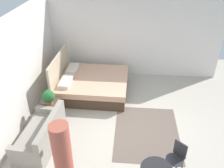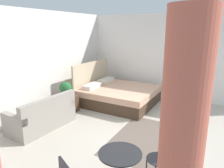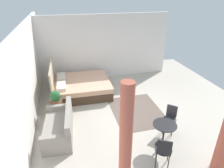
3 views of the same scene
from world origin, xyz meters
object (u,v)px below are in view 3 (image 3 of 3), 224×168
Objects in this scene: cafe_chair_near_window at (171,116)px; vase at (55,98)px; bed at (80,86)px; cafe_chair_near_couch at (164,150)px; potted_plant at (55,97)px; couch at (60,127)px; balcony_table at (164,131)px; nightstand at (56,108)px.

vase is at bearing 60.64° from cafe_chair_near_window.
bed reaches higher than cafe_chair_near_couch.
bed is at bearing -31.57° from potted_plant.
bed is 1.57m from vase.
cafe_chair_near_couch is at bearing 144.68° from cafe_chair_near_window.
couch is at bearing -175.44° from potted_plant.
couch is 2.87m from balcony_table.
cafe_chair_near_window is at bearing -117.72° from nightstand.
bed is 2.58× the size of cafe_chair_near_couch.
potted_plant is 3.03× the size of vase.
cafe_chair_near_window is 0.97× the size of cafe_chair_near_couch.
bed reaches higher than nightstand.
nightstand is (-1.36, 0.92, -0.06)m from bed.
potted_plant is (-0.10, -0.02, 0.49)m from nightstand.
vase is 0.17× the size of cafe_chair_near_couch.
potted_plant is at bearing -166.83° from nightstand.
potted_plant reaches higher than cafe_chair_near_couch.
cafe_chair_near_couch is (-4.19, -1.48, 0.23)m from bed.
nightstand is at bearing 62.28° from cafe_chair_near_window.
balcony_table is 0.71m from cafe_chair_near_couch.
nightstand is at bearing 145.91° from bed.
couch is 11.23× the size of vase.
bed reaches higher than balcony_table.
vase is at bearing 143.40° from bed.
balcony_table is (-3.57, -1.82, 0.19)m from bed.
vase is 3.80m from cafe_chair_near_couch.
vase reaches higher than nightstand.
balcony_table is (-2.32, -2.74, -0.07)m from vase.
couch is at bearing -175.13° from vase.
vase is at bearing 6.24° from potted_plant.
couch is 1.25m from vase.
couch is at bearing 161.52° from bed.
vase is 0.21× the size of balcony_table.
cafe_chair_near_couch is at bearing -160.59° from bed.
vase is (0.12, 0.00, 0.32)m from nightstand.
cafe_chair_near_window is at bearing -119.36° from vase.
bed is 4.01m from balcony_table.
potted_plant reaches higher than vase.
potted_plant is 3.57m from cafe_chair_near_window.
balcony_table is 0.70m from cafe_chair_near_window.
nightstand is at bearing -179.69° from vase.
potted_plant is at bearing 148.43° from bed.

